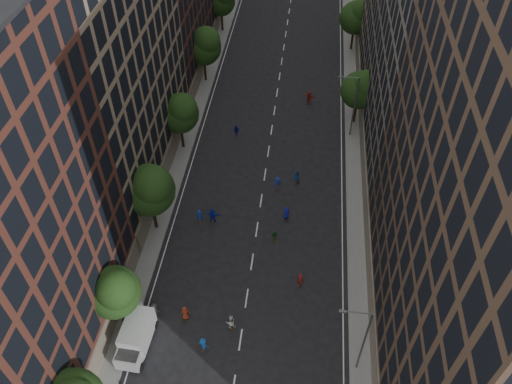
% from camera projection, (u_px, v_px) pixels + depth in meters
% --- Properties ---
extents(ground, '(240.00, 240.00, 0.00)m').
position_uv_depth(ground, '(268.00, 154.00, 64.82)').
color(ground, black).
rests_on(ground, ground).
extents(sidewalk_left, '(4.00, 105.00, 0.15)m').
position_uv_depth(sidewalk_left, '(189.00, 113.00, 70.96)').
color(sidewalk_left, slate).
rests_on(sidewalk_left, ground).
extents(sidewalk_right, '(4.00, 105.00, 0.15)m').
position_uv_depth(sidewalk_right, '(359.00, 124.00, 69.04)').
color(sidewalk_right, slate).
rests_on(sidewalk_right, ground).
extents(bldg_left_b, '(14.00, 26.00, 34.00)m').
position_uv_depth(bldg_left_b, '(81.00, 45.00, 50.75)').
color(bldg_left_b, '#8C745B').
rests_on(bldg_left_b, ground).
extents(bldg_right_b, '(14.00, 28.00, 33.00)m').
position_uv_depth(bldg_right_b, '(447.00, 28.00, 54.35)').
color(bldg_right_b, '#5F584E').
rests_on(bldg_right_b, ground).
extents(tree_left_1, '(4.80, 4.80, 8.21)m').
position_uv_depth(tree_left_1, '(115.00, 291.00, 43.50)').
color(tree_left_1, black).
rests_on(tree_left_1, ground).
extents(tree_left_2, '(5.60, 5.60, 9.45)m').
position_uv_depth(tree_left_2, '(150.00, 189.00, 51.29)').
color(tree_left_2, black).
rests_on(tree_left_2, ground).
extents(tree_left_3, '(5.00, 5.00, 8.58)m').
position_uv_depth(tree_left_3, '(180.00, 112.00, 61.46)').
color(tree_left_3, black).
rests_on(tree_left_3, ground).
extents(tree_left_4, '(5.40, 5.40, 9.08)m').
position_uv_depth(tree_left_4, '(204.00, 45.00, 72.42)').
color(tree_left_4, black).
rests_on(tree_left_4, ground).
extents(tree_left_5, '(4.80, 4.80, 8.33)m').
position_uv_depth(tree_left_5, '(222.00, 0.00, 83.90)').
color(tree_left_5, black).
rests_on(tree_left_5, ground).
extents(tree_right_a, '(5.00, 5.00, 8.39)m').
position_uv_depth(tree_right_a, '(361.00, 89.00, 65.38)').
color(tree_right_a, black).
rests_on(tree_right_a, ground).
extents(tree_right_b, '(5.20, 5.20, 8.83)m').
position_uv_depth(tree_right_b, '(357.00, 16.00, 79.11)').
color(tree_right_b, black).
rests_on(tree_right_b, ground).
extents(streetlamp_near, '(2.64, 0.22, 9.06)m').
position_uv_depth(streetlamp_near, '(362.00, 339.00, 40.77)').
color(streetlamp_near, '#595B60').
rests_on(streetlamp_near, ground).
extents(streetlamp_far, '(2.64, 0.22, 9.06)m').
position_uv_depth(streetlamp_far, '(353.00, 104.00, 63.80)').
color(streetlamp_far, '#595B60').
rests_on(streetlamp_far, ground).
extents(cargo_van, '(2.71, 5.33, 2.77)m').
position_uv_depth(cargo_van, '(136.00, 337.00, 44.89)').
color(cargo_van, '#B9BABC').
rests_on(cargo_van, ground).
extents(skater_3, '(1.17, 0.86, 1.63)m').
position_uv_depth(skater_3, '(204.00, 345.00, 45.08)').
color(skater_3, '#1551B2').
rests_on(skater_3, ground).
extents(skater_6, '(0.96, 0.73, 1.77)m').
position_uv_depth(skater_6, '(185.00, 313.00, 47.27)').
color(skater_6, maroon).
rests_on(skater_6, ground).
extents(skater_7, '(0.72, 0.61, 1.66)m').
position_uv_depth(skater_7, '(300.00, 279.00, 50.05)').
color(skater_7, maroon).
rests_on(skater_7, ground).
extents(skater_8, '(1.05, 0.91, 1.84)m').
position_uv_depth(skater_8, '(231.00, 322.00, 46.55)').
color(skater_8, silver).
rests_on(skater_8, ground).
extents(skater_9, '(1.13, 0.82, 1.58)m').
position_uv_depth(skater_9, '(155.00, 310.00, 47.65)').
color(skater_9, '#3D3C41').
rests_on(skater_9, ground).
extents(skater_10, '(0.95, 0.67, 1.50)m').
position_uv_depth(skater_10, '(275.00, 236.00, 54.12)').
color(skater_10, '#1B5A1C').
rests_on(skater_10, ground).
extents(skater_11, '(1.79, 0.66, 1.90)m').
position_uv_depth(skater_11, '(213.00, 216.00, 55.90)').
color(skater_11, '#1629B7').
rests_on(skater_11, ground).
extents(skater_12, '(0.92, 0.78, 1.61)m').
position_uv_depth(skater_12, '(286.00, 213.00, 56.38)').
color(skater_12, '#141AA3').
rests_on(skater_12, ground).
extents(skater_13, '(0.70, 0.48, 1.85)m').
position_uv_depth(skater_13, '(199.00, 216.00, 55.94)').
color(skater_13, '#1640B5').
rests_on(skater_13, ground).
extents(skater_14, '(0.99, 0.88, 1.70)m').
position_uv_depth(skater_14, '(297.00, 177.00, 60.47)').
color(skater_14, '#124398').
rests_on(skater_14, ground).
extents(skater_15, '(1.12, 0.84, 1.54)m').
position_uv_depth(skater_15, '(277.00, 183.00, 59.90)').
color(skater_15, '#142EA8').
rests_on(skater_15, ground).
extents(skater_16, '(1.06, 0.57, 1.71)m').
position_uv_depth(skater_16, '(237.00, 131.00, 66.80)').
color(skater_16, '#111A91').
rests_on(skater_16, ground).
extents(skater_17, '(1.79, 1.17, 1.85)m').
position_uv_depth(skater_17, '(309.00, 97.00, 72.10)').
color(skater_17, '#AC291C').
rests_on(skater_17, ground).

